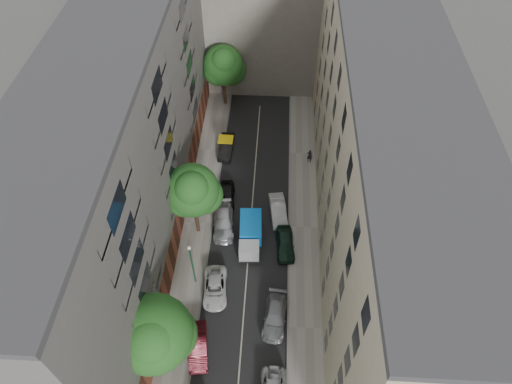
# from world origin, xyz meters

# --- Properties ---
(ground) EXTENTS (120.00, 120.00, 0.00)m
(ground) POSITION_xyz_m (0.00, 0.00, 0.00)
(ground) COLOR #4C4C49
(ground) RESTS_ON ground
(road_surface) EXTENTS (8.00, 44.00, 0.02)m
(road_surface) POSITION_xyz_m (0.00, 0.00, 0.01)
(road_surface) COLOR black
(road_surface) RESTS_ON ground
(sidewalk_left) EXTENTS (3.00, 44.00, 0.15)m
(sidewalk_left) POSITION_xyz_m (-5.50, 0.00, 0.07)
(sidewalk_left) COLOR gray
(sidewalk_left) RESTS_ON ground
(sidewalk_right) EXTENTS (3.00, 44.00, 0.15)m
(sidewalk_right) POSITION_xyz_m (5.50, 0.00, 0.07)
(sidewalk_right) COLOR gray
(sidewalk_right) RESTS_ON ground
(building_left) EXTENTS (8.00, 44.00, 20.00)m
(building_left) POSITION_xyz_m (-11.00, 0.00, 10.00)
(building_left) COLOR #53504E
(building_left) RESTS_ON ground
(building_right) EXTENTS (8.00, 44.00, 20.00)m
(building_right) POSITION_xyz_m (11.00, 0.00, 10.00)
(building_right) COLOR #B9AC8F
(building_right) RESTS_ON ground
(building_endcap) EXTENTS (18.00, 12.00, 18.00)m
(building_endcap) POSITION_xyz_m (0.00, 28.00, 9.00)
(building_endcap) COLOR slate
(building_endcap) RESTS_ON ground
(tarp_truck) EXTENTS (2.30, 5.32, 2.42)m
(tarp_truck) POSITION_xyz_m (0.12, -2.12, 1.33)
(tarp_truck) COLOR black
(tarp_truck) RESTS_ON ground
(car_left_1) EXTENTS (2.22, 4.59, 1.45)m
(car_left_1) POSITION_xyz_m (-3.60, -13.40, 0.72)
(car_left_1) COLOR #4C0F17
(car_left_1) RESTS_ON ground
(car_left_2) EXTENTS (2.54, 4.81, 1.29)m
(car_left_2) POSITION_xyz_m (-2.80, -7.80, 0.64)
(car_left_2) COLOR silver
(car_left_2) RESTS_ON ground
(car_left_3) EXTENTS (2.64, 5.33, 1.49)m
(car_left_3) POSITION_xyz_m (-2.80, -0.22, 0.75)
(car_left_3) COLOR #BBBCC0
(car_left_3) RESTS_ON ground
(car_left_4) EXTENTS (1.91, 4.21, 1.40)m
(car_left_4) POSITION_xyz_m (-2.80, 3.40, 0.70)
(car_left_4) COLOR black
(car_left_4) RESTS_ON ground
(car_left_5) EXTENTS (1.66, 4.51, 1.47)m
(car_left_5) POSITION_xyz_m (-3.60, 11.00, 0.74)
(car_left_5) COLOR black
(car_left_5) RESTS_ON ground
(car_right_1) EXTENTS (2.35, 4.91, 1.38)m
(car_right_1) POSITION_xyz_m (2.80, -10.31, 0.69)
(car_right_1) COLOR slate
(car_right_1) RESTS_ON ground
(car_right_2) EXTENTS (2.11, 4.44, 1.47)m
(car_right_2) POSITION_xyz_m (3.60, -2.60, 0.73)
(car_right_2) COLOR black
(car_right_2) RESTS_ON ground
(car_right_3) EXTENTS (2.22, 4.68, 1.48)m
(car_right_3) POSITION_xyz_m (2.80, 1.60, 0.74)
(car_right_3) COLOR silver
(car_right_3) RESTS_ON ground
(tree_near) EXTENTS (6.17, 6.03, 8.67)m
(tree_near) POSITION_xyz_m (-6.16, -14.78, 5.65)
(tree_near) COLOR #382619
(tree_near) RESTS_ON sidewalk_left
(tree_mid) EXTENTS (5.36, 5.10, 9.07)m
(tree_mid) POSITION_xyz_m (-5.22, -1.11, 6.26)
(tree_mid) COLOR #382619
(tree_mid) RESTS_ON sidewalk_left
(tree_far) EXTENTS (5.32, 5.05, 8.53)m
(tree_far) POSITION_xyz_m (-4.50, 19.89, 5.82)
(tree_far) COLOR #382619
(tree_far) RESTS_ON sidewalk_left
(lamp_post) EXTENTS (0.36, 0.36, 5.82)m
(lamp_post) POSITION_xyz_m (-4.77, -6.97, 3.78)
(lamp_post) COLOR #195836
(lamp_post) RESTS_ON sidewalk_left
(pedestrian) EXTENTS (0.73, 0.60, 1.73)m
(pedestrian) POSITION_xyz_m (6.28, 9.71, 1.01)
(pedestrian) COLOR black
(pedestrian) RESTS_ON sidewalk_right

